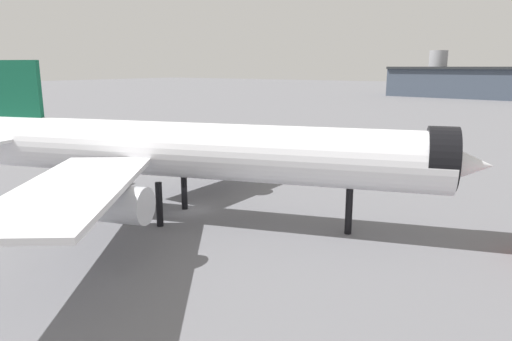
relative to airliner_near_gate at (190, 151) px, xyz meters
name	(u,v)px	position (x,y,z in m)	size (l,w,h in m)	color
ground	(191,210)	(-2.12, 2.06, -7.00)	(900.00, 900.00, 0.00)	slate
airliner_near_gate	(190,151)	(0.00, 0.00, 0.00)	(53.45, 47.53, 15.89)	white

